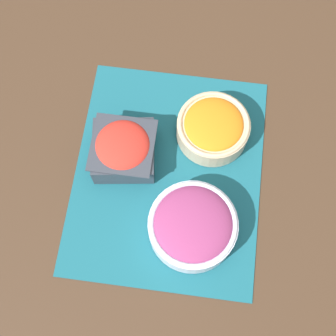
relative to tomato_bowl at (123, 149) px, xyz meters
name	(u,v)px	position (x,y,z in m)	size (l,w,h in m)	color
ground_plane	(168,174)	(-0.03, -0.09, -0.04)	(3.00, 3.00, 0.00)	#422D1E
placemat	(168,173)	(-0.03, -0.09, -0.04)	(0.46, 0.37, 0.00)	#195B6B
tomato_bowl	(123,149)	(0.00, 0.00, 0.00)	(0.13, 0.13, 0.07)	#333842
onion_bowl	(193,226)	(-0.13, -0.15, 0.00)	(0.17, 0.17, 0.07)	silver
carrot_bowl	(213,127)	(0.07, -0.17, 0.00)	(0.15, 0.15, 0.06)	#C6B28E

